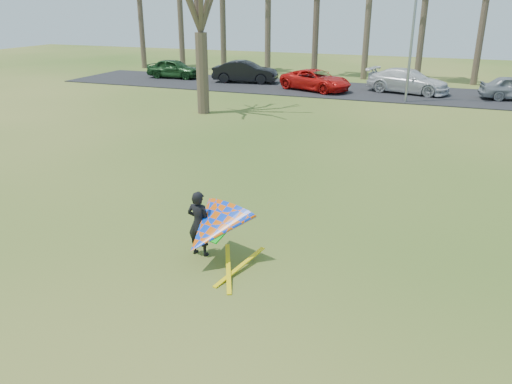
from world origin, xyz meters
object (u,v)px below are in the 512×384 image
(car_3, at_px, (408,81))
(kite_flyer, at_px, (211,228))
(car_0, at_px, (174,69))
(car_1, at_px, (245,72))
(streetlight, at_px, (416,25))
(car_2, at_px, (316,80))

(car_3, relative_size, kite_flyer, 2.22)
(car_0, bearing_deg, car_1, -93.78)
(streetlight, relative_size, car_2, 1.63)
(car_1, relative_size, car_2, 0.96)
(car_0, xyz_separation_m, kite_flyer, (15.58, -25.80, 0.06))
(streetlight, relative_size, car_0, 1.88)
(car_1, height_order, kite_flyer, kite_flyer)
(car_3, xyz_separation_m, kite_flyer, (-2.17, -25.20, 0.01))
(car_0, distance_m, car_1, 6.10)
(car_3, bearing_deg, streetlight, -159.75)
(streetlight, height_order, car_3, streetlight)
(car_1, bearing_deg, kite_flyer, -167.83)
(car_1, height_order, car_3, car_1)
(kite_flyer, bearing_deg, car_1, 110.33)
(car_0, relative_size, car_2, 0.87)
(streetlight, height_order, kite_flyer, streetlight)
(car_3, bearing_deg, car_0, 101.98)
(car_0, bearing_deg, car_3, -93.78)
(car_2, relative_size, car_3, 0.93)
(streetlight, xyz_separation_m, car_3, (-0.37, 3.29, -3.64))
(car_2, bearing_deg, car_1, 96.57)
(car_2, bearing_deg, car_0, 103.39)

